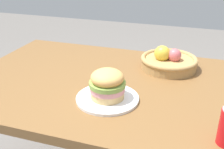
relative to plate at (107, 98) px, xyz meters
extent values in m
cube|color=brown|center=(-0.03, 0.17, -0.03)|extent=(1.40, 0.90, 0.04)
cylinder|color=brown|center=(-0.65, 0.54, -0.40)|extent=(0.07, 0.07, 0.71)
cylinder|color=white|center=(0.00, 0.00, 0.00)|extent=(0.26, 0.26, 0.01)
cylinder|color=#E5BC75|center=(0.00, 0.00, 0.02)|extent=(0.14, 0.14, 0.03)
cylinder|color=pink|center=(0.00, 0.00, 0.05)|extent=(0.14, 0.14, 0.02)
cylinder|color=#84A84C|center=(0.00, 0.00, 0.07)|extent=(0.15, 0.15, 0.02)
ellipsoid|color=#EAAD5D|center=(0.00, 0.00, 0.09)|extent=(0.13, 0.13, 0.07)
cylinder|color=tan|center=(0.20, 0.41, 0.02)|extent=(0.28, 0.28, 0.05)
torus|color=tan|center=(0.20, 0.41, 0.04)|extent=(0.29, 0.29, 0.02)
sphere|color=#D16066|center=(0.22, 0.40, 0.07)|extent=(0.07, 0.07, 0.07)
sphere|color=gold|center=(0.16, 0.40, 0.07)|extent=(0.08, 0.08, 0.08)
camera|label=1|loc=(0.32, -0.91, 0.56)|focal=43.44mm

